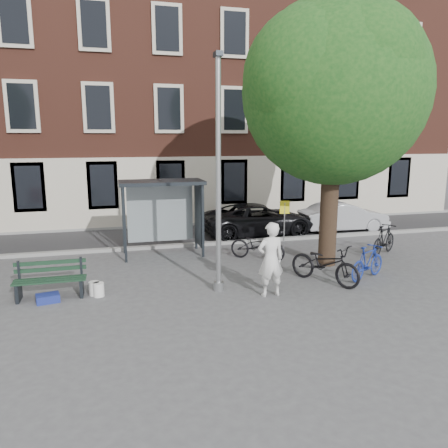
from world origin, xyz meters
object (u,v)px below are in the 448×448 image
(car_dark, at_px, (258,219))
(car_silver, at_px, (343,217))
(bike_a, at_px, (257,245))
(bike_b, at_px, (368,262))
(lamppost, at_px, (218,188))
(notice_sign, at_px, (284,216))
(bus_shelter, at_px, (173,200))
(painter, at_px, (271,259))
(bike_d, at_px, (384,240))
(bike_c, at_px, (325,264))
(bench, at_px, (50,281))

(car_dark, relative_size, car_silver, 1.25)
(bike_a, xyz_separation_m, bike_b, (2.43, -2.75, 0.00))
(car_silver, bearing_deg, car_dark, 88.28)
(lamppost, xyz_separation_m, bike_b, (4.43, -0.15, -2.28))
(notice_sign, bearing_deg, car_silver, 44.73)
(bike_b, relative_size, car_silver, 0.43)
(bike_a, distance_m, car_silver, 6.19)
(bike_b, height_order, notice_sign, notice_sign)
(bus_shelter, distance_m, painter, 5.24)
(bike_d, height_order, notice_sign, notice_sign)
(painter, xyz_separation_m, bike_c, (1.85, 0.56, -0.41))
(car_silver, bearing_deg, lamppost, 131.48)
(bike_c, bearing_deg, bike_d, 0.89)
(lamppost, xyz_separation_m, painter, (1.20, -0.72, -1.81))
(bike_b, bearing_deg, notice_sign, -0.73)
(bench, bearing_deg, car_dark, 36.32)
(lamppost, xyz_separation_m, bike_d, (6.50, 2.06, -2.24))
(painter, height_order, bike_d, painter)
(bench, relative_size, bike_b, 1.06)
(lamppost, height_order, bus_shelter, lamppost)
(painter, xyz_separation_m, bike_d, (5.30, 2.79, -0.44))
(painter, height_order, car_silver, painter)
(bus_shelter, distance_m, bench, 5.30)
(bike_a, height_order, car_silver, car_silver)
(painter, bearing_deg, car_dark, -109.88)
(bus_shelter, relative_size, bike_c, 1.32)
(painter, relative_size, bench, 1.10)
(bike_a, bearing_deg, notice_sign, -44.66)
(bench, bearing_deg, bike_b, -5.10)
(bike_c, relative_size, car_dark, 0.45)
(bike_b, distance_m, bike_d, 3.03)
(bike_b, height_order, bike_d, bike_d)
(lamppost, relative_size, bus_shelter, 2.14)
(bike_c, xyz_separation_m, bike_d, (3.45, 2.23, -0.03))
(car_silver, bearing_deg, bus_shelter, 105.25)
(painter, distance_m, notice_sign, 3.91)
(bus_shelter, height_order, bike_b, bus_shelter)
(bus_shelter, distance_m, bike_a, 3.33)
(lamppost, bearing_deg, bike_a, 52.38)
(bus_shelter, height_order, car_silver, bus_shelter)
(bench, height_order, car_silver, car_silver)
(bike_a, bearing_deg, car_dark, 18.90)
(bus_shelter, bearing_deg, lamppost, -81.57)
(painter, height_order, bike_b, painter)
(bike_a, relative_size, bike_b, 1.14)
(car_dark, bearing_deg, bench, 122.95)
(car_dark, bearing_deg, lamppost, 148.68)
(lamppost, bearing_deg, bike_b, -1.97)
(painter, distance_m, car_dark, 7.26)
(bike_c, height_order, car_dark, car_dark)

